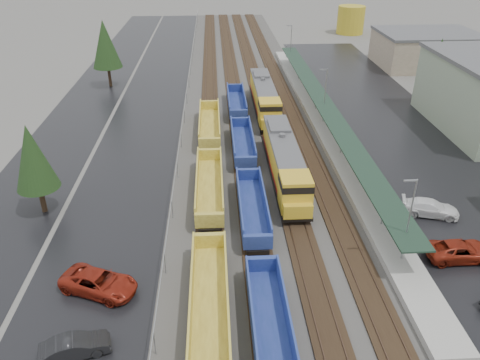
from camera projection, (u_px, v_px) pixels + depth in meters
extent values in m
cube|color=#302D2B|center=(248.00, 103.00, 72.74)|extent=(20.00, 160.00, 0.08)
cube|color=black|center=(210.00, 103.00, 72.38)|extent=(2.60, 160.00, 0.15)
cube|color=#473326|center=(205.00, 102.00, 72.29)|extent=(0.08, 160.00, 0.07)
cube|color=#473326|center=(214.00, 102.00, 72.36)|extent=(0.08, 160.00, 0.07)
cube|color=black|center=(236.00, 102.00, 72.58)|extent=(2.60, 160.00, 0.15)
cube|color=#473326|center=(231.00, 102.00, 72.49)|extent=(0.08, 160.00, 0.07)
cube|color=#473326|center=(240.00, 102.00, 72.56)|extent=(0.08, 160.00, 0.07)
cube|color=black|center=(261.00, 102.00, 72.78)|extent=(2.60, 160.00, 0.15)
cube|color=#473326|center=(257.00, 101.00, 72.69)|extent=(0.08, 160.00, 0.07)
cube|color=#473326|center=(266.00, 101.00, 72.76)|extent=(0.08, 160.00, 0.07)
cube|color=black|center=(287.00, 101.00, 72.98)|extent=(2.60, 160.00, 0.15)
cube|color=#473326|center=(282.00, 101.00, 72.89)|extent=(0.08, 160.00, 0.07)
cube|color=#473326|center=(291.00, 101.00, 72.96)|extent=(0.08, 160.00, 0.07)
cube|color=black|center=(151.00, 105.00, 72.00)|extent=(10.00, 160.00, 0.02)
cube|color=black|center=(86.00, 106.00, 71.50)|extent=(9.00, 160.00, 0.02)
cube|color=black|center=(390.00, 125.00, 64.95)|extent=(16.00, 100.00, 0.02)
cube|color=#9E9B93|center=(322.00, 124.00, 64.31)|extent=(3.00, 80.00, 0.70)
cylinder|color=gray|center=(383.00, 212.00, 41.68)|extent=(0.16, 0.16, 2.40)
cylinder|color=gray|center=(342.00, 143.00, 54.81)|extent=(0.16, 0.16, 2.40)
cylinder|color=gray|center=(316.00, 101.00, 67.94)|extent=(0.16, 0.16, 2.40)
cylinder|color=gray|center=(299.00, 72.00, 81.07)|extent=(0.16, 0.16, 2.40)
cylinder|color=gray|center=(286.00, 52.00, 94.20)|extent=(0.16, 0.16, 2.40)
cube|color=#1B3023|center=(324.00, 104.00, 62.94)|extent=(2.60, 65.00, 0.15)
cylinder|color=gray|center=(408.00, 224.00, 36.29)|extent=(0.12, 0.12, 8.00)
cube|color=gray|center=(411.00, 181.00, 34.39)|extent=(1.00, 0.15, 0.12)
cylinder|color=gray|center=(325.00, 98.00, 62.55)|extent=(0.12, 0.12, 8.00)
cube|color=gray|center=(324.00, 70.00, 60.65)|extent=(1.00, 0.15, 0.12)
cylinder|color=gray|center=(291.00, 47.00, 88.81)|extent=(0.12, 0.12, 8.00)
cube|color=gray|center=(289.00, 26.00, 86.91)|extent=(1.00, 0.15, 0.12)
cylinder|color=gray|center=(155.00, 344.00, 29.79)|extent=(0.08, 0.08, 2.00)
cylinder|color=gray|center=(165.00, 264.00, 36.79)|extent=(0.08, 0.08, 2.00)
cylinder|color=gray|center=(172.00, 209.00, 43.79)|extent=(0.08, 0.08, 2.00)
cylinder|color=gray|center=(177.00, 170.00, 50.79)|extent=(0.08, 0.08, 2.00)
cylinder|color=gray|center=(181.00, 140.00, 57.80)|extent=(0.08, 0.08, 2.00)
cylinder|color=gray|center=(184.00, 117.00, 64.80)|extent=(0.08, 0.08, 2.00)
cylinder|color=gray|center=(187.00, 98.00, 71.80)|extent=(0.08, 0.08, 2.00)
cylinder|color=gray|center=(189.00, 83.00, 78.80)|extent=(0.08, 0.08, 2.00)
cylinder|color=gray|center=(191.00, 70.00, 85.81)|extent=(0.08, 0.08, 2.00)
cylinder|color=gray|center=(192.00, 59.00, 92.81)|extent=(0.08, 0.08, 2.00)
cylinder|color=gray|center=(193.00, 49.00, 99.81)|extent=(0.08, 0.08, 2.00)
cylinder|color=gray|center=(194.00, 41.00, 106.81)|extent=(0.08, 0.08, 2.00)
cylinder|color=gray|center=(195.00, 34.00, 113.82)|extent=(0.08, 0.08, 2.00)
cylinder|color=gray|center=(196.00, 27.00, 120.82)|extent=(0.08, 0.08, 2.00)
cylinder|color=gray|center=(197.00, 22.00, 127.82)|extent=(0.08, 0.08, 2.00)
cylinder|color=gray|center=(198.00, 17.00, 134.82)|extent=(0.08, 0.08, 2.00)
cube|color=gray|center=(187.00, 92.00, 71.32)|extent=(0.05, 160.00, 0.05)
cube|color=gray|center=(426.00, 50.00, 90.61)|extent=(18.00, 14.00, 6.00)
cube|color=#59595B|center=(429.00, 33.00, 89.05)|extent=(18.36, 14.28, 0.50)
cylinder|color=#332316|center=(42.00, 199.00, 44.75)|extent=(0.50, 0.50, 2.70)
cone|color=black|center=(32.00, 157.00, 42.59)|extent=(3.96, 3.96, 6.30)
cylinder|color=#332316|center=(110.00, 77.00, 79.57)|extent=(0.50, 0.50, 3.30)
cone|color=black|center=(105.00, 44.00, 76.92)|extent=(4.84, 4.84, 7.70)
cylinder|color=#332316|center=(431.00, 95.00, 71.68)|extent=(0.50, 0.50, 3.00)
cone|color=black|center=(438.00, 62.00, 69.27)|extent=(4.40, 4.40, 7.00)
cube|color=black|center=(283.00, 172.00, 50.83)|extent=(2.86, 19.07, 0.38)
cube|color=gold|center=(283.00, 155.00, 50.88)|extent=(2.67, 15.25, 2.86)
cube|color=gold|center=(295.00, 192.00, 43.45)|extent=(2.86, 3.05, 3.24)
cube|color=black|center=(296.00, 183.00, 42.99)|extent=(2.91, 3.10, 0.67)
cube|color=gold|center=(298.00, 210.00, 42.40)|extent=(2.67, 0.95, 1.33)
cube|color=#59595B|center=(283.00, 142.00, 50.15)|extent=(2.72, 15.25, 0.33)
cube|color=maroon|center=(270.00, 164.00, 51.37)|extent=(0.04, 15.25, 0.33)
cube|color=maroon|center=(294.00, 164.00, 51.50)|extent=(0.04, 15.25, 0.33)
cube|color=black|center=(283.00, 175.00, 51.01)|extent=(2.10, 5.72, 0.57)
cube|color=black|center=(293.00, 207.00, 45.12)|extent=(2.29, 3.81, 0.48)
cube|color=black|center=(276.00, 148.00, 56.81)|extent=(2.29, 3.81, 0.48)
cylinder|color=#59595B|center=(282.00, 136.00, 50.85)|extent=(0.67, 0.67, 0.48)
cube|color=#59595B|center=(279.00, 126.00, 53.37)|extent=(2.29, 3.81, 0.48)
cube|color=black|center=(264.00, 106.00, 69.21)|extent=(2.86, 19.07, 0.38)
cube|color=gold|center=(263.00, 93.00, 69.26)|extent=(2.67, 15.25, 2.86)
cube|color=gold|center=(270.00, 112.00, 61.83)|extent=(2.86, 3.05, 3.24)
cube|color=black|center=(270.00, 105.00, 61.37)|extent=(2.91, 3.10, 0.67)
cube|color=gold|center=(271.00, 124.00, 60.79)|extent=(2.67, 0.95, 1.33)
cube|color=#59595B|center=(264.00, 83.00, 68.53)|extent=(2.72, 15.25, 0.33)
cube|color=maroon|center=(254.00, 101.00, 69.75)|extent=(0.04, 15.25, 0.33)
cube|color=maroon|center=(272.00, 101.00, 69.88)|extent=(0.04, 15.25, 0.33)
cube|color=black|center=(264.00, 108.00, 69.39)|extent=(2.10, 5.72, 0.57)
cube|color=black|center=(269.00, 125.00, 63.51)|extent=(2.29, 3.81, 0.48)
cube|color=black|center=(259.00, 94.00, 75.19)|extent=(2.29, 3.81, 0.48)
cylinder|color=#59595B|center=(263.00, 80.00, 69.23)|extent=(0.67, 0.67, 0.48)
cube|color=#59595B|center=(261.00, 74.00, 71.75)|extent=(2.29, 3.81, 0.48)
cube|color=#A68E2E|center=(210.00, 305.00, 33.03)|extent=(2.60, 12.93, 0.25)
cube|color=#A68E2E|center=(191.00, 296.00, 32.54)|extent=(0.15, 12.93, 1.80)
cube|color=#A68E2E|center=(227.00, 295.00, 32.66)|extent=(0.15, 12.93, 1.80)
cube|color=#A68E2E|center=(209.00, 241.00, 38.53)|extent=(2.60, 0.50, 1.40)
cube|color=black|center=(210.00, 256.00, 38.40)|extent=(2.00, 2.20, 0.50)
cube|color=#A68E2E|center=(210.00, 189.00, 47.42)|extent=(2.60, 12.93, 0.25)
cube|color=#A68E2E|center=(197.00, 182.00, 46.92)|extent=(0.15, 12.93, 1.80)
cube|color=#A68E2E|center=(222.00, 181.00, 47.05)|extent=(0.15, 12.93, 1.80)
cube|color=#A68E2E|center=(209.00, 220.00, 41.25)|extent=(2.60, 0.50, 1.40)
cube|color=#A68E2E|center=(209.00, 155.00, 52.92)|extent=(2.60, 0.50, 1.40)
cube|color=black|center=(210.00, 225.00, 42.34)|extent=(2.00, 2.20, 0.50)
cube|color=black|center=(210.00, 165.00, 52.78)|extent=(2.00, 2.20, 0.50)
cube|color=#A68E2E|center=(210.00, 128.00, 61.80)|extent=(2.60, 12.93, 0.25)
cube|color=#A68E2E|center=(200.00, 121.00, 61.31)|extent=(0.15, 12.93, 1.80)
cube|color=#A68E2E|center=(219.00, 121.00, 61.43)|extent=(0.15, 12.93, 1.80)
cube|color=#A68E2E|center=(209.00, 143.00, 55.63)|extent=(2.60, 0.50, 1.40)
cube|color=#A68E2E|center=(210.00, 105.00, 67.30)|extent=(2.60, 0.50, 1.40)
cube|color=black|center=(210.00, 149.00, 56.73)|extent=(2.00, 2.20, 0.50)
cube|color=black|center=(210.00, 114.00, 67.17)|extent=(2.00, 2.20, 0.50)
cube|color=navy|center=(270.00, 328.00, 31.15)|extent=(2.45, 11.41, 0.24)
cube|color=navy|center=(252.00, 320.00, 30.68)|extent=(0.14, 11.41, 1.70)
cube|color=navy|center=(288.00, 318.00, 30.80)|extent=(0.14, 11.41, 1.70)
cube|color=navy|center=(261.00, 264.00, 35.99)|extent=(2.45, 0.47, 1.32)
cube|color=black|center=(262.00, 279.00, 35.87)|extent=(1.89, 2.08, 0.47)
cube|color=navy|center=(252.00, 210.00, 44.03)|extent=(2.45, 11.41, 0.24)
cube|color=navy|center=(240.00, 203.00, 43.56)|extent=(0.14, 11.41, 1.70)
cube|color=navy|center=(265.00, 202.00, 43.68)|extent=(0.14, 11.41, 1.70)
cube|color=navy|center=(258.00, 242.00, 38.55)|extent=(2.45, 0.47, 1.32)
cube|color=navy|center=(248.00, 175.00, 48.87)|extent=(2.45, 0.47, 1.32)
cube|color=black|center=(257.00, 246.00, 39.58)|extent=(1.89, 2.08, 0.47)
cube|color=black|center=(248.00, 186.00, 48.74)|extent=(1.89, 2.08, 0.47)
cube|color=navy|center=(243.00, 145.00, 56.90)|extent=(2.45, 11.41, 0.24)
cube|color=navy|center=(233.00, 139.00, 56.43)|extent=(0.14, 11.41, 1.70)
cube|color=navy|center=(252.00, 139.00, 56.55)|extent=(0.14, 11.41, 1.70)
cube|color=navy|center=(246.00, 162.00, 51.43)|extent=(2.45, 0.47, 1.32)
cube|color=navy|center=(240.00, 122.00, 61.74)|extent=(2.45, 0.47, 1.32)
cube|color=black|center=(245.00, 167.00, 52.46)|extent=(1.89, 2.08, 0.47)
cube|color=black|center=(240.00, 131.00, 61.62)|extent=(1.89, 2.08, 0.47)
cube|color=navy|center=(236.00, 105.00, 69.78)|extent=(2.45, 11.41, 0.24)
cube|color=navy|center=(229.00, 99.00, 69.31)|extent=(0.14, 11.41, 1.70)
cube|color=navy|center=(244.00, 99.00, 69.43)|extent=(0.14, 11.41, 1.70)
cube|color=navy|center=(239.00, 114.00, 64.30)|extent=(2.45, 0.47, 1.32)
cube|color=navy|center=(235.00, 88.00, 74.62)|extent=(2.45, 0.47, 1.32)
cube|color=black|center=(238.00, 119.00, 65.34)|extent=(1.89, 2.08, 0.47)
cube|color=black|center=(235.00, 95.00, 74.49)|extent=(1.89, 2.08, 0.47)
cylinder|color=gold|center=(351.00, 20.00, 117.41)|extent=(6.69, 6.69, 6.69)
imported|color=black|center=(75.00, 347.00, 29.91)|extent=(2.70, 4.67, 1.45)
imported|color=maroon|center=(99.00, 283.00, 35.12)|extent=(4.81, 6.51, 1.64)
imported|color=maroon|center=(460.00, 251.00, 38.61)|extent=(2.62, 5.64, 1.56)
imported|color=white|center=(430.00, 208.00, 44.46)|extent=(3.59, 5.71, 1.54)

